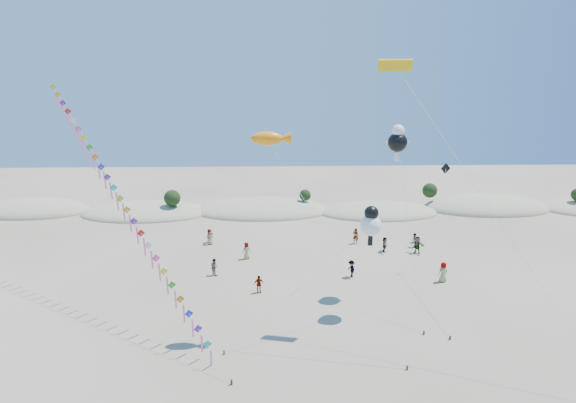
% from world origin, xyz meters
% --- Properties ---
extents(dune_ridge, '(145.30, 11.49, 5.57)m').
position_xyz_m(dune_ridge, '(1.06, 45.14, 0.11)').
color(dune_ridge, tan).
rests_on(dune_ridge, ground).
extents(kite_train, '(17.96, 20.37, 18.16)m').
position_xyz_m(kite_train, '(-10.53, 17.08, 9.28)').
color(kite_train, '#3F2D1E').
rests_on(kite_train, ground).
extents(fish_kite, '(10.05, 6.48, 14.64)m').
position_xyz_m(fish_kite, '(1.43, 13.31, 14.11)').
color(fish_kite, '#3F2D1E').
rests_on(fish_kite, ground).
extents(cartoon_kite_low, '(11.76, 6.76, 8.75)m').
position_xyz_m(cartoon_kite_low, '(8.95, 15.40, 7.41)').
color(cartoon_kite_low, '#3F2D1E').
rests_on(cartoon_kite_low, ground).
extents(cartoon_kite_high, '(2.00, 9.00, 14.47)m').
position_xyz_m(cartoon_kite_high, '(11.80, 19.76, 13.15)').
color(cartoon_kite_high, '#3F2D1E').
rests_on(cartoon_kite_high, ground).
extents(parafoil_kite, '(12.34, 12.66, 19.43)m').
position_xyz_m(parafoil_kite, '(10.28, 14.80, 18.64)').
color(parafoil_kite, '#3F2D1E').
rests_on(parafoil_kite, ground).
extents(dark_kite, '(4.27, 13.84, 10.40)m').
position_xyz_m(dark_kite, '(16.78, 20.87, 7.23)').
color(dark_kite, '#3F2D1E').
rests_on(dark_kite, ground).
extents(beachgoers, '(23.79, 14.36, 1.88)m').
position_xyz_m(beachgoers, '(7.31, 26.90, 0.85)').
color(beachgoers, slate).
rests_on(beachgoers, ground).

